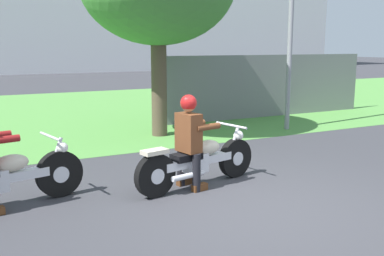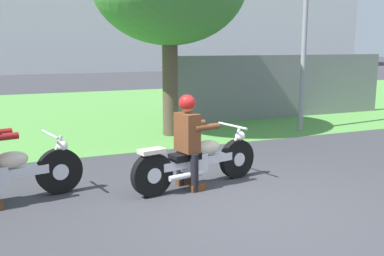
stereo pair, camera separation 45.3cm
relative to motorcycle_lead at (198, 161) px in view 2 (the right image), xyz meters
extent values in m
plane|color=#38383D|center=(0.32, -1.19, -0.38)|extent=(120.00, 120.00, 0.00)
cube|color=#549342|center=(0.32, 8.40, -0.38)|extent=(60.00, 12.00, 0.01)
cylinder|color=black|center=(0.75, 0.16, -0.07)|extent=(0.63, 0.25, 0.62)
cylinder|color=silver|center=(0.75, 0.16, -0.07)|extent=(0.24, 0.18, 0.22)
cylinder|color=black|center=(-0.76, -0.16, -0.07)|extent=(0.63, 0.25, 0.62)
cylinder|color=silver|center=(-0.76, -0.16, -0.07)|extent=(0.24, 0.18, 0.22)
cube|color=silver|center=(-0.01, 0.00, 0.01)|extent=(1.23, 0.40, 0.12)
cube|color=silver|center=(-0.06, -0.01, -0.01)|extent=(0.36, 0.30, 0.28)
ellipsoid|color=beige|center=(0.17, 0.04, 0.19)|extent=(0.48, 0.33, 0.22)
cube|color=black|center=(-0.22, -0.05, 0.11)|extent=(0.48, 0.33, 0.10)
cube|color=beige|center=(-0.76, -0.16, 0.26)|extent=(0.39, 0.27, 0.06)
cylinder|color=silver|center=(0.70, 0.15, 0.18)|extent=(0.26, 0.10, 0.53)
cylinder|color=silver|center=(0.65, 0.14, 0.47)|extent=(0.17, 0.65, 0.04)
sphere|color=white|center=(0.80, 0.18, 0.29)|extent=(0.16, 0.16, 0.16)
cylinder|color=silver|center=(-0.27, -0.20, -0.13)|extent=(0.55, 0.19, 0.08)
cylinder|color=black|center=(-0.22, 0.14, -0.10)|extent=(0.12, 0.12, 0.56)
cube|color=#593319|center=(-0.16, 0.15, -0.33)|extent=(0.26, 0.15, 0.10)
cylinder|color=black|center=(-0.15, -0.21, -0.10)|extent=(0.12, 0.12, 0.56)
cube|color=#593319|center=(-0.09, -0.20, -0.33)|extent=(0.26, 0.15, 0.10)
cube|color=brown|center=(-0.18, -0.04, 0.46)|extent=(0.29, 0.42, 0.56)
cylinder|color=brown|center=(0.00, 0.18, 0.54)|extent=(0.43, 0.18, 0.09)
cylinder|color=brown|center=(0.07, -0.16, 0.54)|extent=(0.43, 0.18, 0.09)
sphere|color=tan|center=(-0.18, -0.04, 0.86)|extent=(0.20, 0.20, 0.20)
sphere|color=#B21919|center=(-0.18, -0.04, 0.89)|extent=(0.24, 0.24, 0.24)
cylinder|color=black|center=(-1.93, 0.47, -0.06)|extent=(0.66, 0.25, 0.65)
cylinder|color=silver|center=(-1.93, 0.47, -0.06)|extent=(0.25, 0.18, 0.23)
ellipsoid|color=beige|center=(-2.54, 0.33, 0.20)|extent=(0.48, 0.33, 0.22)
cylinder|color=silver|center=(-1.98, 0.46, 0.19)|extent=(0.26, 0.10, 0.53)
cylinder|color=silver|center=(-2.03, 0.45, 0.48)|extent=(0.17, 0.65, 0.04)
sphere|color=white|center=(-1.87, 0.48, 0.30)|extent=(0.16, 0.16, 0.16)
cylinder|color=maroon|center=(-2.65, 0.14, 0.55)|extent=(0.43, 0.18, 0.09)
cylinder|color=brown|center=(0.95, 3.77, 0.74)|extent=(0.35, 0.35, 2.24)
cylinder|color=gray|center=(4.09, 3.04, 2.53)|extent=(0.12, 0.12, 5.83)
cube|color=slate|center=(4.85, 4.91, 0.52)|extent=(7.00, 0.06, 1.80)
camera|label=1|loc=(-2.96, -5.64, 1.69)|focal=41.54mm
camera|label=2|loc=(-2.55, -5.83, 1.69)|focal=41.54mm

